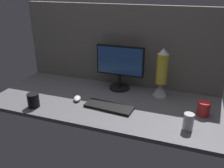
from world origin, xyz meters
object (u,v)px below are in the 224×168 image
Objects in this scene: monitor at (120,66)px; mug_black_travel at (33,100)px; mouse at (77,98)px; mug_red_plastic at (204,109)px; keyboard at (109,107)px; mug_steel at (188,122)px; lava_lamp at (161,76)px.

mug_black_travel is at bearing -133.51° from monitor.
mouse is 0.93× the size of mug_red_plastic.
keyboard is 68.51cm from mug_red_plastic.
mouse is at bearing -126.34° from monitor.
keyboard is 3.58× the size of mug_red_plastic.
mug_red_plastic is (9.39, 22.54, -0.61)cm from mug_steel.
monitor is 76.49cm from mug_black_travel.
lava_lamp is (-34.25, 22.08, 11.86)cm from mug_red_plastic.
mouse reaches higher than keyboard.
monitor is 3.63× the size of mug_steel.
mug_red_plastic is at bearing -19.10° from monitor.
mouse is 0.24× the size of lava_lamp.
mug_red_plastic is 42.44cm from lava_lamp.
mug_steel is (61.23, -46.99, -15.75)cm from monitor.
mouse is 0.83× the size of mug_steel.
lava_lamp is (87.85, 51.84, 11.66)cm from mug_black_travel.
lava_lamp is at bearing 51.56° from keyboard.
mug_black_travel is (-112.70, -7.23, -0.41)cm from mug_steel.
mug_black_travel is (-54.94, -16.88, 4.36)cm from keyboard.
mouse is 87.29cm from mug_steel.
mug_red_plastic is 0.25× the size of lava_lamp.
mug_red_plastic is (67.16, 12.88, 4.16)cm from keyboard.
mug_black_travel reaches higher than keyboard.
mug_black_travel reaches higher than mouse.
mug_black_travel is 0.26× the size of lava_lamp.
keyboard is 57.64cm from mug_black_travel.
mug_steel is 112.94cm from mug_black_travel.
monitor is 4.36× the size of mouse.
monitor is at bearing 176.26° from lava_lamp.
mouse is at bearing -152.76° from lava_lamp.
mouse is at bearing 171.41° from mug_steel.
monitor is at bearing 160.90° from mug_red_plastic.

